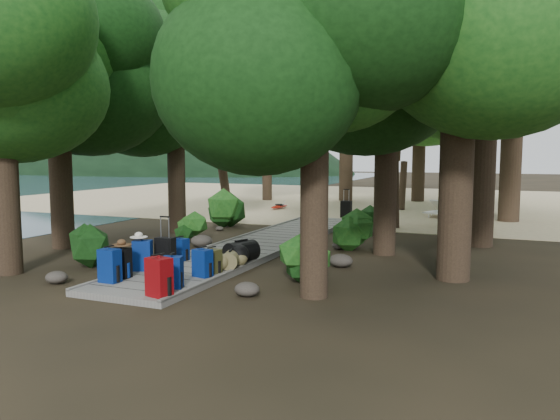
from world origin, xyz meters
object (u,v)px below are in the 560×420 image
at_px(backpack_right_d, 212,260).
at_px(duffel_right_black, 241,252).
at_px(backpack_left_c, 143,254).
at_px(backpack_right_b, 172,270).
at_px(lone_suitcase_on_sand, 346,209).
at_px(kayak, 279,206).
at_px(backpack_left_a, 110,264).
at_px(duffel_right_khaki, 231,260).
at_px(backpack_left_d, 180,248).
at_px(suitcase_on_boardwalk, 165,252).
at_px(backpack_left_b, 121,261).
at_px(backpack_right_a, 159,275).
at_px(sun_lounger, 437,209).
at_px(backpack_right_c, 202,261).

distance_m(backpack_right_d, duffel_right_black, 1.17).
bearing_deg(backpack_left_c, backpack_right_b, -58.02).
xyz_separation_m(lone_suitcase_on_sand, kayak, (-3.66, 2.02, -0.18)).
distance_m(backpack_left_a, duffel_right_khaki, 2.47).
distance_m(backpack_left_d, suitcase_on_boardwalk, 0.75).
bearing_deg(lone_suitcase_on_sand, duffel_right_black, -85.29).
bearing_deg(backpack_left_b, backpack_right_a, -33.01).
height_order(backpack_right_b, duffel_right_black, backpack_right_b).
relative_size(backpack_left_c, backpack_right_d, 1.31).
bearing_deg(suitcase_on_boardwalk, backpack_right_d, -7.96).
height_order(backpack_left_c, lone_suitcase_on_sand, backpack_left_c).
relative_size(backpack_left_b, kayak, 0.23).
xyz_separation_m(backpack_left_b, backpack_right_d, (1.38, 1.08, -0.06)).
relative_size(duffel_right_khaki, kayak, 0.19).
height_order(backpack_right_b, lone_suitcase_on_sand, backpack_right_b).
relative_size(duffel_right_black, suitcase_on_boardwalk, 1.18).
height_order(duffel_right_black, suitcase_on_boardwalk, suitcase_on_boardwalk).
height_order(backpack_left_c, backpack_right_d, backpack_left_c).
height_order(backpack_left_c, kayak, backpack_left_c).
bearing_deg(backpack_right_d, backpack_left_c, -154.17).
xyz_separation_m(backpack_left_d, suitcase_on_boardwalk, (0.12, -0.74, 0.04)).
bearing_deg(sun_lounger, backpack_left_d, -88.56).
bearing_deg(backpack_right_a, backpack_right_b, 116.88).
relative_size(backpack_left_a, backpack_right_b, 1.09).
xyz_separation_m(backpack_left_d, backpack_right_b, (1.29, -2.21, 0.05)).
bearing_deg(suitcase_on_boardwalk, duffel_right_black, 37.45).
relative_size(duffel_right_khaki, sun_lounger, 0.28).
xyz_separation_m(backpack_left_c, backpack_left_d, (0.11, 1.21, -0.07)).
bearing_deg(duffel_right_black, backpack_left_c, -114.62).
xyz_separation_m(backpack_right_c, backpack_right_d, (-0.02, 0.39, -0.03)).
xyz_separation_m(duffel_right_khaki, suitcase_on_boardwalk, (-1.33, -0.41, 0.13)).
bearing_deg(backpack_right_d, duffel_right_black, 97.47).
height_order(backpack_right_a, kayak, backpack_right_a).
bearing_deg(lone_suitcase_on_sand, backpack_left_a, -92.30).
height_order(backpack_right_b, backpack_right_d, backpack_right_b).
bearing_deg(backpack_left_c, backpack_left_b, -110.15).
bearing_deg(backpack_right_a, suitcase_on_boardwalk, 137.57).
height_order(suitcase_on_boardwalk, sun_lounger, suitcase_on_boardwalk).
bearing_deg(backpack_right_b, backpack_left_b, 150.61).
distance_m(backpack_right_a, backpack_right_b, 0.58).
relative_size(backpack_left_c, backpack_left_d, 1.27).
distance_m(backpack_left_d, backpack_right_c, 1.80).
bearing_deg(backpack_right_d, duffel_right_khaki, 84.31).
xyz_separation_m(backpack_right_a, duffel_right_black, (-0.03, 3.10, -0.13)).
distance_m(backpack_left_b, backpack_right_a, 1.71).
height_order(suitcase_on_boardwalk, kayak, suitcase_on_boardwalk).
bearing_deg(backpack_right_a, backpack_right_d, 108.47).
bearing_deg(backpack_left_a, backpack_right_b, 4.58).
bearing_deg(backpack_right_b, lone_suitcase_on_sand, 74.15).
height_order(backpack_left_c, sun_lounger, backpack_left_c).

